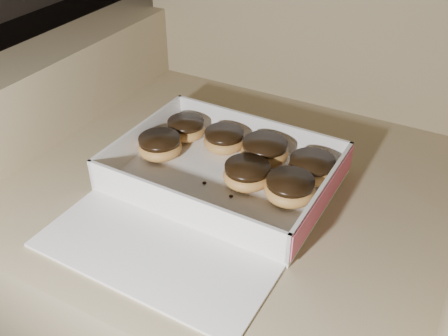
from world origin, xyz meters
TOP-DOWN VIEW (x-y plane):
  - armchair at (0.19, 0.25)m, footprint 0.99×0.84m
  - bakery_box at (0.17, 0.10)m, footprint 0.37×0.43m
  - donut_a at (0.03, 0.14)m, footprint 0.08×0.08m
  - donut_b at (0.29, 0.14)m, footprint 0.08×0.08m
  - donut_c at (0.04, 0.22)m, footprint 0.08×0.08m
  - donut_d at (0.30, 0.21)m, footprint 0.08×0.08m
  - donut_e at (0.21, 0.22)m, footprint 0.09×0.09m
  - donut_f at (0.13, 0.22)m, footprint 0.08×0.08m
  - donut_g at (0.21, 0.14)m, footprint 0.08×0.08m
  - crumb_a at (0.02, 0.04)m, footprint 0.01×0.01m
  - crumb_b at (0.03, 0.05)m, footprint 0.01×0.01m
  - crumb_c at (0.21, 0.10)m, footprint 0.01×0.01m
  - crumb_d at (0.15, 0.11)m, footprint 0.01×0.01m

SIDE VIEW (x-z plane):
  - armchair at x=0.19m, z-range -0.19..0.84m
  - crumb_a at x=0.02m, z-range 0.47..0.47m
  - crumb_b at x=0.03m, z-range 0.47..0.47m
  - crumb_c at x=0.21m, z-range 0.47..0.47m
  - crumb_d at x=0.15m, z-range 0.47..0.47m
  - bakery_box at x=0.17m, z-range 0.44..0.51m
  - donut_c at x=0.04m, z-range 0.47..0.51m
  - donut_f at x=0.13m, z-range 0.47..0.51m
  - donut_a at x=0.03m, z-range 0.47..0.51m
  - donut_g at x=0.21m, z-range 0.47..0.51m
  - donut_d at x=0.30m, z-range 0.47..0.51m
  - donut_b at x=0.29m, z-range 0.47..0.51m
  - donut_e at x=0.21m, z-range 0.47..0.52m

